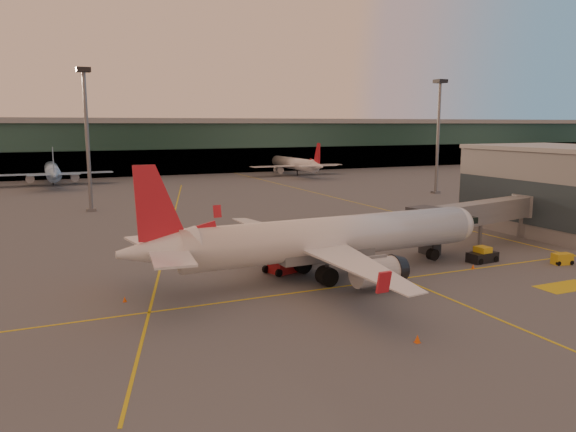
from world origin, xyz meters
name	(u,v)px	position (x,y,z in m)	size (l,w,h in m)	color
ground	(388,298)	(0.00, 0.00, 0.00)	(600.00, 600.00, 0.00)	#4C4F54
taxi_markings	(189,225)	(-7.32, 44.49, 0.01)	(100.12, 173.00, 0.01)	gold
terminal	(134,146)	(0.00, 141.79, 8.76)	(400.00, 20.00, 17.60)	#19382D
gate_building	(558,188)	(41.93, 17.93, 6.29)	(18.40, 22.40, 12.60)	slate
mast_west_near	(87,129)	(-20.00, 66.00, 14.86)	(2.40, 2.40, 25.60)	slate
mast_east_near	(438,128)	(55.00, 62.00, 14.86)	(2.40, 2.40, 25.60)	slate
main_airplane	(322,240)	(-2.29, 8.76, 3.98)	(40.54, 36.46, 12.25)	white
jet_bridge	(487,214)	(24.72, 14.07, 4.18)	(25.04, 8.29, 6.00)	slate
catering_truck	(282,252)	(-5.29, 12.26, 2.27)	(5.58, 3.73, 3.99)	red
gpu_cart	(562,259)	(25.18, 2.54, 0.61)	(2.36, 1.69, 1.26)	gold
pushback_tug	(483,256)	(17.74, 7.11, 0.73)	(3.63, 2.18, 1.80)	black
cone_nose	(479,259)	(17.59, 7.42, 0.24)	(0.39, 0.39, 0.49)	#EA570C
cone_tail	(125,299)	(-22.18, 8.79, 0.23)	(0.38, 0.38, 0.48)	#EA570C
cone_wing_right	(417,339)	(-4.09, -9.72, 0.29)	(0.48, 0.48, 0.61)	#EA570C
cone_wing_left	(252,242)	(-3.18, 27.17, 0.25)	(0.40, 0.40, 0.51)	#EA570C
cone_fwd	(473,267)	(14.53, 5.08, 0.24)	(0.40, 0.40, 0.51)	#EA570C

